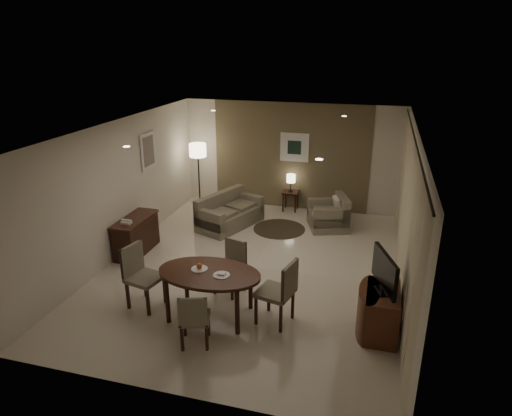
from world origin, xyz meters
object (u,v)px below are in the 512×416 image
(chair_far, at_px, (229,268))
(chair_left, at_px, (145,277))
(side_table, at_px, (290,201))
(floor_lamp, at_px, (199,176))
(chair_right, at_px, (275,291))
(armchair, at_px, (328,212))
(console_desk, at_px, (136,235))
(chair_near, at_px, (195,317))
(dining_table, at_px, (210,294))
(sofa, at_px, (230,211))
(tv_cabinet, at_px, (382,312))

(chair_far, xyz_separation_m, chair_left, (-1.18, -0.76, 0.06))
(side_table, xyz_separation_m, floor_lamp, (-2.32, -0.40, 0.59))
(chair_right, bearing_deg, side_table, -157.68)
(armchair, bearing_deg, floor_lamp, -117.47)
(console_desk, height_order, chair_far, chair_far)
(console_desk, xyz_separation_m, side_table, (2.57, 3.25, -0.12))
(chair_far, relative_size, side_table, 1.84)
(console_desk, distance_m, floor_lamp, 2.90)
(chair_near, distance_m, chair_far, 1.48)
(dining_table, distance_m, sofa, 3.70)
(console_desk, height_order, dining_table, dining_table)
(sofa, relative_size, armchair, 1.85)
(chair_near, bearing_deg, chair_far, -108.07)
(console_desk, bearing_deg, tv_cabinet, -17.05)
(chair_right, relative_size, sofa, 0.66)
(chair_far, bearing_deg, dining_table, -78.83)
(tv_cabinet, distance_m, sofa, 4.84)
(chair_far, distance_m, armchair, 3.57)
(chair_near, xyz_separation_m, sofa, (-0.91, 4.32, -0.05))
(armchair, bearing_deg, dining_table, -37.24)
(chair_near, bearing_deg, sofa, -95.33)
(chair_far, xyz_separation_m, chair_right, (0.95, -0.64, 0.07))
(chair_near, xyz_separation_m, side_table, (0.25, 5.72, -0.18))
(chair_far, bearing_deg, chair_right, -17.38)
(tv_cabinet, xyz_separation_m, side_table, (-2.32, 4.75, -0.10))
(chair_far, relative_size, armchair, 1.06)
(dining_table, xyz_separation_m, armchair, (1.36, 4.07, 0.00))
(chair_right, relative_size, floor_lamp, 0.63)
(console_desk, bearing_deg, chair_far, -23.05)
(dining_table, relative_size, chair_near, 1.89)
(tv_cabinet, xyz_separation_m, armchair, (-1.26, 3.83, 0.04))
(armchair, relative_size, floor_lamp, 0.52)
(sofa, bearing_deg, side_table, -18.12)
(tv_cabinet, bearing_deg, chair_right, -175.19)
(chair_near, height_order, chair_far, chair_far)
(chair_far, relative_size, chair_left, 0.88)
(armchair, distance_m, side_table, 1.41)
(sofa, height_order, floor_lamp, floor_lamp)
(console_desk, relative_size, chair_right, 1.13)
(console_desk, bearing_deg, armchair, 32.71)
(chair_right, bearing_deg, floor_lamp, -131.95)
(chair_left, height_order, side_table, chair_left)
(chair_right, relative_size, side_table, 2.11)
(dining_table, distance_m, chair_near, 0.73)
(console_desk, distance_m, chair_right, 3.68)
(chair_near, relative_size, floor_lamp, 0.52)
(chair_far, height_order, armchair, chair_far)
(chair_near, relative_size, armchair, 1.00)
(console_desk, height_order, chair_near, chair_near)
(tv_cabinet, relative_size, dining_table, 0.55)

